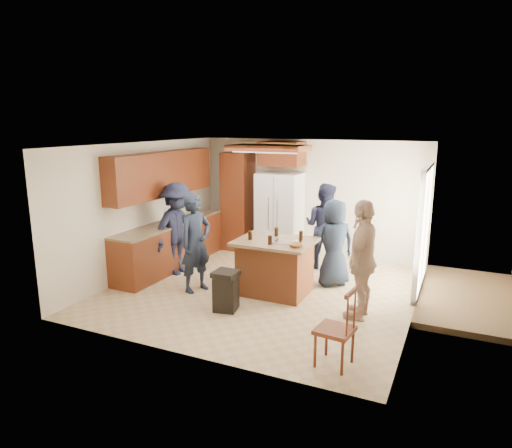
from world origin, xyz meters
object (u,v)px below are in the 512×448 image
at_px(person_behind_left, 324,226).
at_px(trash_bin, 226,290).
at_px(person_counter, 177,229).
at_px(kitchen_island, 275,266).
at_px(person_side_right, 362,260).
at_px(refrigerator, 280,215).
at_px(spindle_chair, 336,330).
at_px(person_front_left, 196,243).
at_px(person_behind_right, 334,243).

bearing_deg(person_behind_left, trash_bin, 82.52).
height_order(person_counter, kitchen_island, person_counter).
distance_m(person_behind_left, person_side_right, 2.37).
distance_m(person_side_right, person_counter, 3.67).
bearing_deg(person_counter, person_side_right, -90.11).
distance_m(person_side_right, refrigerator, 3.45).
bearing_deg(refrigerator, spindle_chair, -59.91).
distance_m(person_front_left, person_counter, 1.05).
height_order(person_behind_right, person_counter, person_counter).
bearing_deg(person_behind_left, person_counter, 39.66).
bearing_deg(trash_bin, person_side_right, 17.64).
xyz_separation_m(person_side_right, trash_bin, (-1.94, -0.62, -0.58)).
bearing_deg(spindle_chair, person_behind_left, 108.78).
relative_size(person_front_left, refrigerator, 0.94).
distance_m(trash_bin, spindle_chair, 2.19).
bearing_deg(refrigerator, trash_bin, -83.15).
height_order(person_behind_left, kitchen_island, person_behind_left).
xyz_separation_m(person_side_right, kitchen_island, (-1.53, 0.37, -0.42)).
xyz_separation_m(refrigerator, kitchen_island, (0.79, -2.17, -0.43)).
bearing_deg(person_counter, trash_bin, -116.42).
xyz_separation_m(person_behind_left, kitchen_island, (-0.35, -1.68, -0.38)).
xyz_separation_m(refrigerator, trash_bin, (0.38, -3.16, -0.58)).
bearing_deg(person_side_right, spindle_chair, 4.01).
relative_size(refrigerator, kitchen_island, 1.41).
xyz_separation_m(trash_bin, spindle_chair, (1.98, -0.91, 0.13)).
xyz_separation_m(refrigerator, spindle_chair, (2.36, -4.08, -0.45)).
height_order(person_behind_left, spindle_chair, person_behind_left).
relative_size(person_behind_left, person_counter, 0.97).
relative_size(person_behind_left, person_side_right, 0.95).
bearing_deg(person_side_right, trash_bin, -69.77).
height_order(person_side_right, kitchen_island, person_side_right).
bearing_deg(spindle_chair, person_counter, 150.14).
bearing_deg(person_behind_left, person_side_right, 128.33).
relative_size(refrigerator, trash_bin, 2.86).
bearing_deg(person_front_left, kitchen_island, -50.79).
height_order(person_behind_right, person_side_right, person_side_right).
distance_m(person_behind_left, person_behind_right, 0.99).
distance_m(kitchen_island, spindle_chair, 2.47).
relative_size(refrigerator, spindle_chair, 1.81).
xyz_separation_m(person_counter, trash_bin, (1.68, -1.19, -0.56)).
relative_size(person_behind_right, kitchen_island, 1.22).
height_order(person_behind_right, spindle_chair, person_behind_right).
distance_m(refrigerator, trash_bin, 3.24).
bearing_deg(person_front_left, trash_bin, -102.22).
distance_m(person_behind_right, person_counter, 2.95).
xyz_separation_m(person_side_right, person_counter, (-3.63, 0.57, -0.02)).
bearing_deg(refrigerator, person_counter, -123.46).
bearing_deg(person_front_left, person_behind_right, -39.20).
relative_size(person_counter, spindle_chair, 1.77).
xyz_separation_m(person_behind_right, refrigerator, (-1.58, 1.37, 0.12)).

